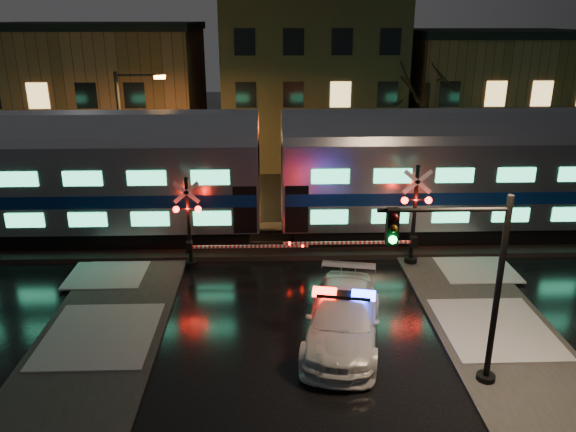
# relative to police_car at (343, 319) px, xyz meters

# --- Properties ---
(ground) EXTENTS (120.00, 120.00, 0.00)m
(ground) POSITION_rel_police_car_xyz_m (-1.36, 3.41, -0.82)
(ground) COLOR black
(ground) RESTS_ON ground
(ballast) EXTENTS (90.00, 4.20, 0.24)m
(ballast) POSITION_rel_police_car_xyz_m (-1.36, 8.41, -0.70)
(ballast) COLOR black
(ballast) RESTS_ON ground
(sidewalk_left) EXTENTS (4.00, 20.00, 0.12)m
(sidewalk_left) POSITION_rel_police_car_xyz_m (-7.86, -2.59, -0.76)
(sidewalk_left) COLOR #2D2D2D
(sidewalk_left) RESTS_ON ground
(sidewalk_right) EXTENTS (4.00, 20.00, 0.12)m
(sidewalk_right) POSITION_rel_police_car_xyz_m (5.14, -2.59, -0.76)
(sidewalk_right) COLOR #2D2D2D
(sidewalk_right) RESTS_ON ground
(building_left) EXTENTS (14.00, 10.00, 9.00)m
(building_left) POSITION_rel_police_car_xyz_m (-14.36, 25.41, 3.68)
(building_left) COLOR brown
(building_left) RESTS_ON ground
(building_mid) EXTENTS (12.00, 11.00, 11.50)m
(building_mid) POSITION_rel_police_car_xyz_m (0.64, 25.91, 4.93)
(building_mid) COLOR brown
(building_mid) RESTS_ON ground
(building_right) EXTENTS (12.00, 10.00, 8.50)m
(building_right) POSITION_rel_police_car_xyz_m (13.64, 25.41, 3.43)
(building_right) COLOR brown
(building_right) RESTS_ON ground
(train) EXTENTS (51.00, 3.12, 5.92)m
(train) POSITION_rel_police_car_xyz_m (-2.26, 8.40, 2.57)
(train) COLOR black
(train) RESTS_ON ballast
(police_car) EXTENTS (3.31, 5.93, 1.80)m
(police_car) POSITION_rel_police_car_xyz_m (0.00, 0.00, 0.00)
(police_car) COLOR silver
(police_car) RESTS_ON ground
(crossing_signal_right) EXTENTS (6.09, 0.67, 4.31)m
(crossing_signal_right) POSITION_rel_police_car_xyz_m (3.26, 5.72, 0.97)
(crossing_signal_right) COLOR black
(crossing_signal_right) RESTS_ON ground
(crossing_signal_left) EXTENTS (5.51, 0.64, 3.90)m
(crossing_signal_left) POSITION_rel_police_car_xyz_m (-5.24, 5.71, 0.79)
(crossing_signal_left) COLOR black
(crossing_signal_left) RESTS_ON ground
(traffic_light) EXTENTS (3.65, 0.68, 5.64)m
(traffic_light) POSITION_rel_police_car_xyz_m (2.93, -2.37, 2.18)
(traffic_light) COLOR black
(traffic_light) RESTS_ON ground
(streetlight) EXTENTS (2.47, 0.26, 7.39)m
(streetlight) POSITION_rel_police_car_xyz_m (-9.46, 12.41, 3.44)
(streetlight) COLOR black
(streetlight) RESTS_ON ground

